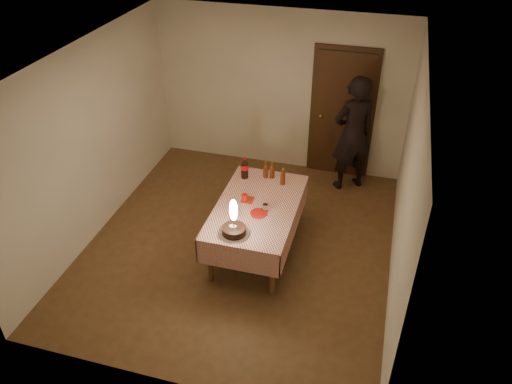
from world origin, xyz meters
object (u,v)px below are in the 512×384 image
clear_cup (265,207)px  photographer (353,134)px  red_cup (245,198)px  cola_bottle (245,168)px  red_plate (259,213)px  amber_bottle_left (266,170)px  dining_table (257,211)px  birthday_cake (234,226)px  amber_bottle_mid (272,170)px  amber_bottle_right (283,177)px

clear_cup → photographer: 2.14m
red_cup → cola_bottle: size_ratio=0.31×
red_plate → amber_bottle_left: 0.85m
dining_table → cola_bottle: 0.72m
birthday_cake → photographer: 2.73m
birthday_cake → amber_bottle_mid: 1.32m
red_cup → photographer: 2.17m
clear_cup → amber_bottle_mid: bearing=97.8°
photographer → cola_bottle: bearing=-135.6°
cola_bottle → photographer: (1.32, 1.29, 0.05)m
cola_bottle → photographer: photographer is taller
dining_table → birthday_cake: (-0.11, -0.62, 0.21)m
clear_cup → amber_bottle_right: bearing=83.5°
birthday_cake → clear_cup: birthday_cake is taller
dining_table → amber_bottle_right: 0.64m
red_cup → amber_bottle_mid: amber_bottle_mid is taller
red_plate → amber_bottle_mid: size_ratio=0.86×
red_cup → amber_bottle_right: amber_bottle_right is taller
birthday_cake → cola_bottle: 1.23m
amber_bottle_left → clear_cup: bearing=-75.5°
amber_bottle_left → amber_bottle_right: bearing=-21.1°
dining_table → birthday_cake: size_ratio=3.54×
dining_table → cola_bottle: size_ratio=5.42×
clear_cup → red_plate: bearing=-126.2°
dining_table → red_cup: red_cup is taller
amber_bottle_mid → red_plate: bearing=-87.1°
dining_table → amber_bottle_mid: (0.02, 0.69, 0.22)m
red_cup → amber_bottle_right: size_ratio=0.39×
dining_table → photographer: bearing=62.5°
clear_cup → cola_bottle: cola_bottle is taller
birthday_cake → red_plate: bearing=69.1°
dining_table → amber_bottle_right: amber_bottle_right is taller
amber_bottle_left → amber_bottle_mid: size_ratio=1.00×
red_plate → clear_cup: 0.11m
red_plate → red_cup: bearing=139.6°
red_cup → amber_bottle_mid: bearing=72.9°
amber_bottle_right → photographer: photographer is taller
amber_bottle_left → red_cup: bearing=-100.1°
dining_table → clear_cup: 0.21m
birthday_cake → amber_bottle_left: 1.29m
dining_table → amber_bottle_left: 0.71m
red_plate → amber_bottle_left: amber_bottle_left is taller
amber_bottle_right → amber_bottle_mid: same height
cola_bottle → amber_bottle_right: cola_bottle is taller
clear_cup → amber_bottle_right: 0.66m
amber_bottle_mid → dining_table: bearing=-92.0°
dining_table → amber_bottle_left: amber_bottle_left is taller
red_cup → photographer: photographer is taller
amber_bottle_right → photographer: size_ratio=0.14×
photographer → birthday_cake: bearing=-113.4°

